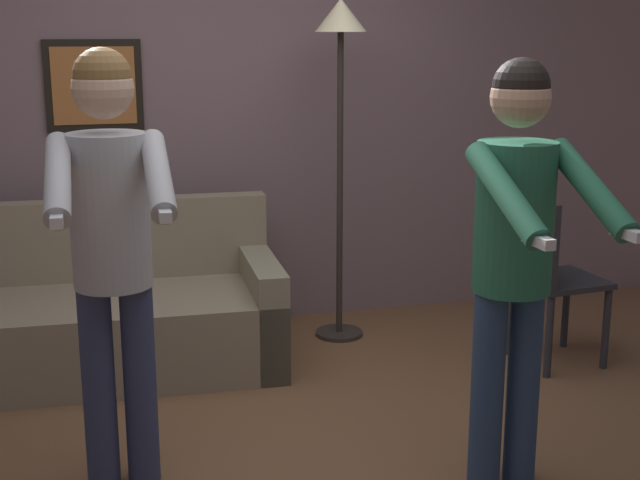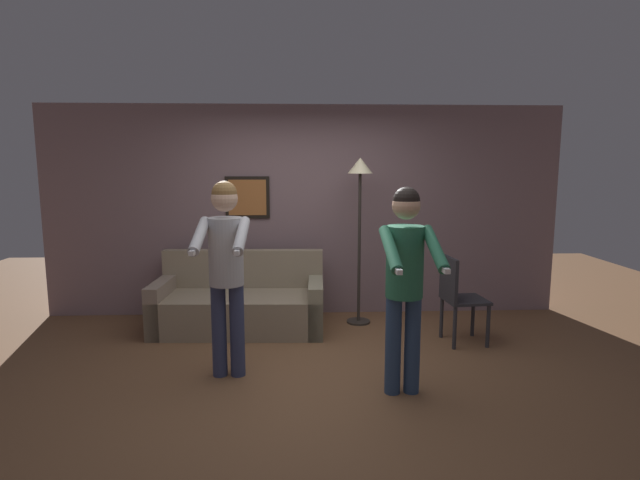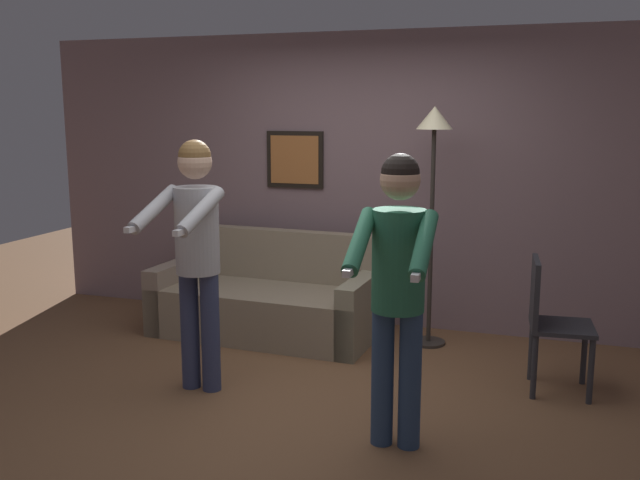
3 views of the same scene
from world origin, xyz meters
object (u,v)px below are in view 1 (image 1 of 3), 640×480
Objects in this scene: couch at (100,319)px; person_standing_right at (516,238)px; dining_chair_distant at (548,271)px; person_standing_left at (111,230)px; torchiere_lamp at (340,69)px.

couch is 1.14× the size of person_standing_right.
person_standing_right is at bearing -125.11° from dining_chair_distant.
person_standing_left is 1.53m from person_standing_right.
dining_chair_distant is (0.95, -0.73, -1.04)m from torchiere_lamp.
person_standing_left reaches higher than person_standing_right.
couch is 2.42m from dining_chair_distant.
person_standing_left reaches higher than dining_chair_distant.
torchiere_lamp reaches higher than couch.
dining_chair_distant is at bearing 18.21° from person_standing_left.
dining_chair_distant is at bearing -13.43° from couch.
couch is 1.53m from person_standing_left.
torchiere_lamp is 1.97m from person_standing_right.
dining_chair_distant is at bearing -37.54° from torchiere_lamp.
dining_chair_distant is (2.29, 0.75, -0.53)m from person_standing_left.
torchiere_lamp reaches higher than person_standing_right.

